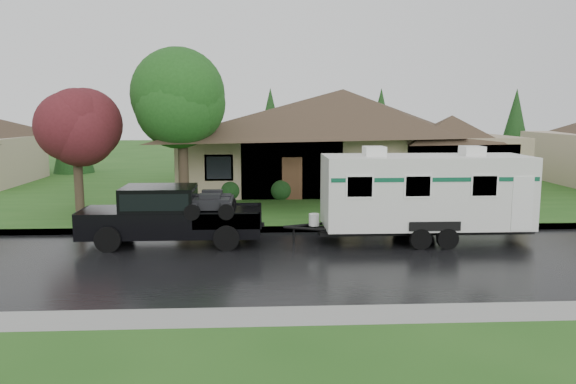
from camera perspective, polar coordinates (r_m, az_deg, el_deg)
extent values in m
plane|color=#27581B|center=(19.28, 5.76, -5.34)|extent=(140.00, 140.00, 0.00)
cube|color=black|center=(17.36, 6.78, -6.86)|extent=(140.00, 8.00, 0.01)
cube|color=gray|center=(21.43, 4.84, -3.74)|extent=(140.00, 0.50, 0.15)
cube|color=#27581B|center=(33.93, 1.88, 0.73)|extent=(140.00, 26.00, 0.15)
cube|color=tan|center=(33.01, 5.51, 3.23)|extent=(18.00, 10.00, 3.00)
pyramid|color=#39281F|center=(32.91, 5.61, 10.36)|extent=(19.44, 10.80, 2.60)
cube|color=tan|center=(31.41, 16.13, 2.42)|extent=(5.76, 4.00, 2.70)
cylinder|color=#382B1E|center=(24.82, -10.55, 1.43)|extent=(0.44, 0.44, 2.95)
sphere|color=#25611F|center=(24.65, -10.75, 8.91)|extent=(4.08, 4.08, 4.08)
cylinder|color=#382B1E|center=(25.37, -20.47, 0.47)|extent=(0.38, 0.38, 2.32)
sphere|color=maroon|center=(25.18, -20.76, 6.20)|extent=(3.20, 3.20, 3.20)
sphere|color=#143814|center=(28.11, -5.86, 0.31)|extent=(1.00, 1.00, 1.00)
sphere|color=#143814|center=(28.10, -0.72, 0.35)|extent=(1.00, 1.00, 1.00)
sphere|color=#143814|center=(28.32, 4.38, 0.38)|extent=(1.00, 1.00, 1.00)
sphere|color=#143814|center=(28.75, 9.37, 0.42)|extent=(1.00, 1.00, 1.00)
sphere|color=#143814|center=(29.40, 14.17, 0.44)|extent=(1.00, 1.00, 1.00)
sphere|color=#143814|center=(30.24, 18.73, 0.47)|extent=(1.00, 1.00, 1.00)
cube|color=black|center=(19.48, -11.72, -2.98)|extent=(5.99, 2.00, 0.86)
cube|color=black|center=(19.88, -18.02, -2.20)|extent=(1.60, 1.95, 0.35)
cube|color=black|center=(19.41, -12.95, -0.75)|extent=(2.40, 1.88, 0.90)
cube|color=black|center=(19.41, -12.96, -0.61)|extent=(2.20, 1.92, 0.55)
cube|color=black|center=(19.25, -6.14, -2.38)|extent=(2.20, 1.90, 0.06)
cylinder|color=black|center=(19.00, -17.81, -4.60)|extent=(0.84, 0.32, 0.84)
cylinder|color=black|center=(20.86, -16.46, -3.42)|extent=(0.84, 0.32, 0.84)
cylinder|color=black|center=(18.41, -6.27, -4.66)|extent=(0.84, 0.32, 0.84)
cylinder|color=black|center=(20.32, -5.97, -3.43)|extent=(0.84, 0.32, 0.84)
cube|color=silver|center=(19.94, 13.74, 0.11)|extent=(6.99, 2.40, 2.45)
cube|color=black|center=(20.18, 13.60, -3.75)|extent=(7.39, 1.20, 0.14)
cube|color=#0B4F32|center=(19.88, 13.79, 1.64)|extent=(6.85, 2.42, 0.14)
cube|color=white|center=(19.35, 8.76, 4.13)|extent=(0.70, 0.80, 0.32)
cube|color=white|center=(20.32, 18.20, 4.00)|extent=(0.70, 0.80, 0.32)
cylinder|color=black|center=(18.96, 13.31, -4.67)|extent=(0.70, 0.24, 0.70)
cylinder|color=black|center=(21.18, 11.52, -3.26)|extent=(0.70, 0.24, 0.70)
cylinder|color=black|center=(19.23, 15.89, -4.58)|extent=(0.70, 0.24, 0.70)
cylinder|color=black|center=(21.42, 13.85, -3.21)|extent=(0.70, 0.24, 0.70)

